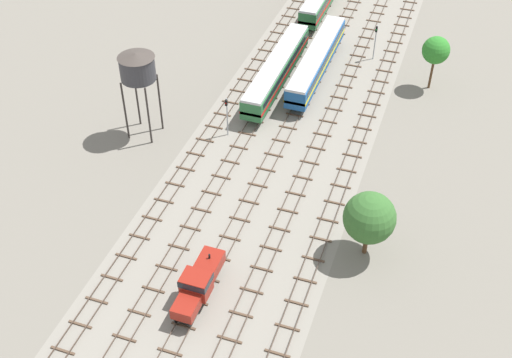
{
  "coord_description": "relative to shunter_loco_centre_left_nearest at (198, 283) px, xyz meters",
  "views": [
    {
      "loc": [
        18.42,
        -13.11,
        49.32
      ],
      "look_at": [
        0.0,
        39.89,
        1.5
      ],
      "focal_mm": 45.61,
      "sensor_mm": 36.0,
      "label": 1
    }
  ],
  "objects": [
    {
      "name": "lineside_tree_0",
      "position": [
        13.82,
        11.01,
        2.88
      ],
      "size": [
        5.3,
        5.3,
        7.56
      ],
      "color": "#4C331E",
      "rests_on": "ground"
    },
    {
      "name": "shunter_loco_centre_left_nearest",
      "position": [
        0.0,
        0.0,
        0.0
      ],
      "size": [
        2.74,
        8.46,
        3.1
      ],
      "color": "maroon",
      "rests_on": "ground"
    },
    {
      "name": "track_far_left",
      "position": [
        -9.11,
        33.79,
        -1.87
      ],
      "size": [
        2.4,
        126.0,
        0.29
      ],
      "color": "#47382D",
      "rests_on": "ground"
    },
    {
      "name": "track_left",
      "position": [
        -4.55,
        33.79,
        -1.87
      ],
      "size": [
        2.4,
        126.0,
        0.29
      ],
      "color": "#47382D",
      "rests_on": "ground"
    },
    {
      "name": "signal_post_near",
      "position": [
        6.83,
        50.26,
        1.43
      ],
      "size": [
        0.28,
        0.47,
        5.43
      ],
      "color": "gray",
      "rests_on": "ground"
    },
    {
      "name": "track_centre_left",
      "position": [
        0.0,
        33.79,
        -1.87
      ],
      "size": [
        2.4,
        126.0,
        0.29
      ],
      "color": "#47382D",
      "rests_on": "ground"
    },
    {
      "name": "track_centre_right",
      "position": [
        9.11,
        33.79,
        -1.87
      ],
      "size": [
        2.4,
        126.0,
        0.29
      ],
      "color": "#47382D",
      "rests_on": "ground"
    },
    {
      "name": "water_tower",
      "position": [
        -16.82,
        22.33,
        7.6
      ],
      "size": [
        4.46,
        4.46,
        11.47
      ],
      "color": "#2D2826",
      "rests_on": "ground"
    },
    {
      "name": "ballast_bed",
      "position": [
        0.0,
        32.79,
        -2.01
      ],
      "size": [
        22.21,
        176.0,
        0.01
      ],
      "primitive_type": "cube",
      "color": "gray",
      "rests_on": "ground"
    },
    {
      "name": "track_centre",
      "position": [
        4.55,
        33.79,
        -1.87
      ],
      "size": [
        2.4,
        126.0,
        0.29
      ],
      "color": "#47382D",
      "rests_on": "ground"
    },
    {
      "name": "lineside_tree_1",
      "position": [
        15.79,
        45.02,
        3.84
      ],
      "size": [
        3.74,
        3.74,
        7.76
      ],
      "color": "#4C331E",
      "rests_on": "ground"
    },
    {
      "name": "passenger_coach_left_near",
      "position": [
        -4.55,
        38.57,
        0.6
      ],
      "size": [
        2.96,
        22.0,
        3.8
      ],
      "color": "#286638",
      "rests_on": "ground"
    },
    {
      "name": "signal_post_nearest",
      "position": [
        -6.83,
        25.34,
        1.46
      ],
      "size": [
        0.28,
        0.47,
        5.47
      ],
      "color": "gray",
      "rests_on": "ground"
    },
    {
      "name": "ground_plane",
      "position": [
        0.0,
        32.79,
        -2.01
      ],
      "size": [
        480.0,
        480.0,
        0.0
      ],
      "primitive_type": "plane",
      "color": "slate"
    },
    {
      "name": "passenger_coach_centre_left_mid",
      "position": [
        0.0,
        42.84,
        0.6
      ],
      "size": [
        2.96,
        22.0,
        3.8
      ],
      "color": "#194C8C",
      "rests_on": "ground"
    }
  ]
}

